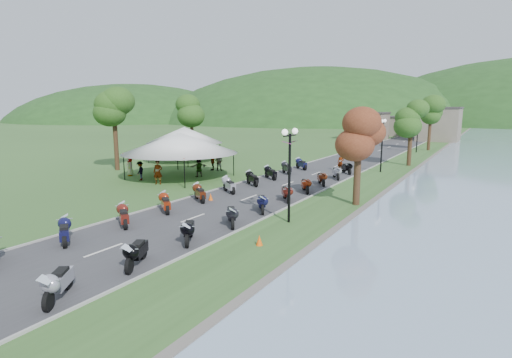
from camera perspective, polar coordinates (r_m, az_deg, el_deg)
The scene contains 12 objects.
road at distance 43.61m, azimuth 11.59°, elevation 1.88°, with size 7.00×120.00×0.02m, color #3D3D40.
hills_backdrop at distance 201.39m, azimuth 27.03°, elevation 7.30°, with size 360.00×120.00×76.00m, color #285621, non-canonical shape.
far_building at distance 87.38m, azimuth 20.32°, elevation 7.14°, with size 18.00×16.00×5.00m, color gray.
moto_row_left at distance 23.17m, azimuth -15.53°, elevation -4.15°, with size 2.60×44.46×1.10m, color #331411, non-canonical shape.
moto_row_right at distance 23.82m, azimuth 0.73°, elevation -3.39°, with size 2.60×34.80×1.10m, color #331411, non-canonical shape.
vendor_tent_main at distance 35.76m, azimuth -10.77°, elevation 3.34°, with size 6.74×6.74×4.00m, color white, non-canonical shape.
vendor_tent_side at distance 46.22m, azimuth -10.15°, elevation 4.86°, with size 5.71×5.71×4.00m, color white, non-canonical shape.
tree_park_left at distance 41.79m, azimuth -19.57°, elevation 8.09°, with size 3.63×3.63×10.09m, color #33631F, non-canonical shape.
tree_lakeside at distance 25.80m, azimuth 14.39°, elevation 3.59°, with size 2.39×2.39×6.64m, color #33631F, non-canonical shape.
pedestrian_a at distance 33.34m, azimuth -13.76°, elevation -0.73°, with size 0.72×0.53×1.98m, color slate.
pedestrian_b at distance 39.80m, azimuth -5.30°, elevation 1.25°, with size 0.88×0.48×1.82m, color slate.
pedestrian_c at distance 35.57m, azimuth -16.16°, elevation -0.17°, with size 1.06×0.44×1.64m, color slate.
Camera 1 is at (14.16, -0.80, 6.12)m, focal length 28.00 mm.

